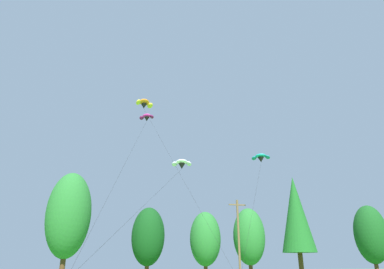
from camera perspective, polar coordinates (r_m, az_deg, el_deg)
name	(u,v)px	position (r m, az deg, el deg)	size (l,w,h in m)	color
treeline_tree_d	(69,215)	(46.91, -19.74, -12.38)	(5.45, 5.45, 13.51)	#472D19
treeline_tree_e	(148,236)	(48.30, -7.27, -16.37)	(4.40, 4.40, 9.63)	#472D19
treeline_tree_f	(205,239)	(50.81, 2.21, -16.84)	(4.34, 4.34, 9.42)	#472D19
treeline_tree_g	(249,236)	(51.87, 9.42, -16.29)	(4.50, 4.50, 9.99)	#472D19
treeline_tree_h	(296,214)	(54.80, 16.81, -12.43)	(4.89, 4.89, 14.94)	#472D19
treeline_tree_i	(371,234)	(59.26, 27.48, -14.43)	(4.69, 4.69, 10.69)	#472D19
utility_pole	(239,239)	(43.14, 7.74, -16.77)	(2.20, 0.26, 9.82)	brown
parafoil_kite_high_white	(182,164)	(38.57, -1.73, -4.88)	(11.13, 15.57, 11.84)	white
parafoil_kite_mid_orange	(144,104)	(51.49, -7.91, 5.02)	(7.19, 20.50, 24.10)	orange
parafoil_kite_far_magenta	(147,118)	(44.62, -7.52, 2.78)	(7.32, 20.20, 18.97)	#D12893
parafoil_kite_low_teal	(261,158)	(41.14, 11.31, -3.80)	(7.94, 9.37, 13.39)	teal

